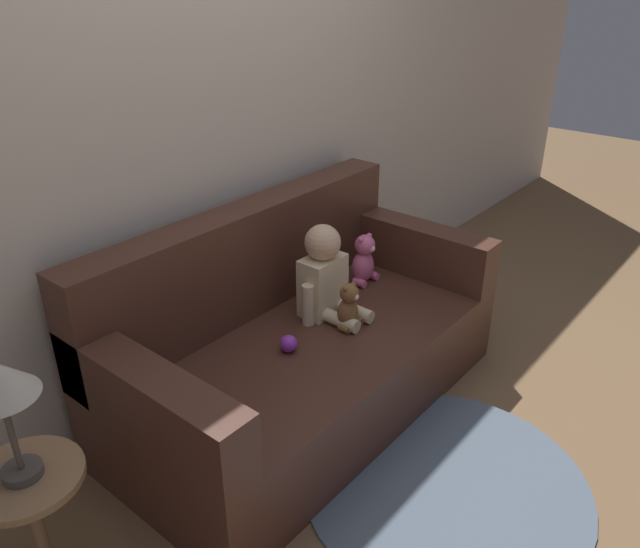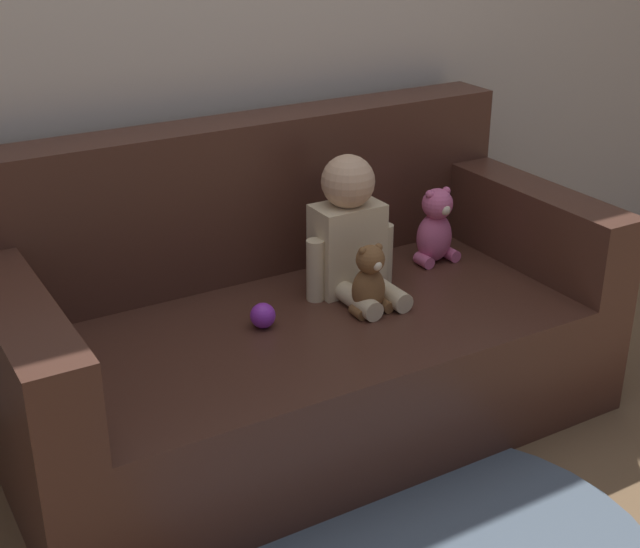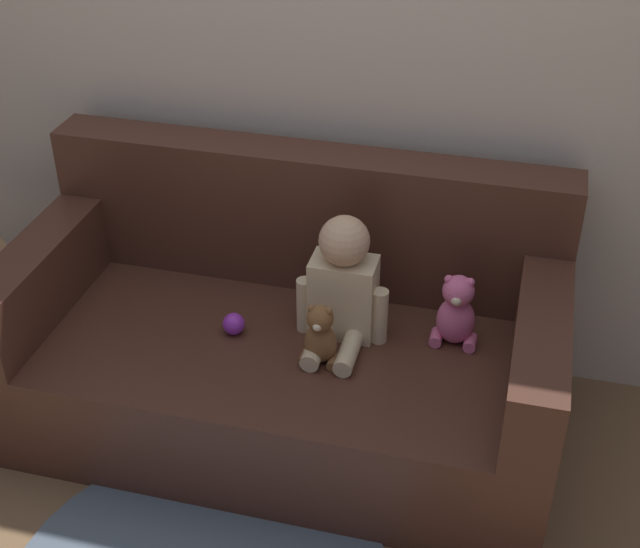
% 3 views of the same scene
% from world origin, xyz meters
% --- Properties ---
extents(ground_plane, '(12.00, 12.00, 0.00)m').
position_xyz_m(ground_plane, '(0.00, 0.00, 0.00)').
color(ground_plane, brown).
extents(couch, '(1.81, 0.90, 0.89)m').
position_xyz_m(couch, '(0.00, 0.07, 0.30)').
color(couch, '#47281E').
rests_on(couch, ground_plane).
extents(person_baby, '(0.30, 0.32, 0.43)m').
position_xyz_m(person_baby, '(0.19, 0.06, 0.57)').
color(person_baby, beige).
rests_on(person_baby, couch).
extents(teddy_bear_brown, '(0.13, 0.10, 0.21)m').
position_xyz_m(teddy_bear_brown, '(0.16, -0.10, 0.48)').
color(teddy_bear_brown, brown).
rests_on(teddy_bear_brown, couch).
extents(plush_toy_side, '(0.15, 0.12, 0.26)m').
position_xyz_m(plush_toy_side, '(0.56, 0.11, 0.50)').
color(plush_toy_side, '#DB6699').
rests_on(plush_toy_side, couch).
extents(toy_ball, '(0.07, 0.07, 0.07)m').
position_xyz_m(toy_ball, '(-0.15, -0.03, 0.42)').
color(toy_ball, purple).
rests_on(toy_ball, couch).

